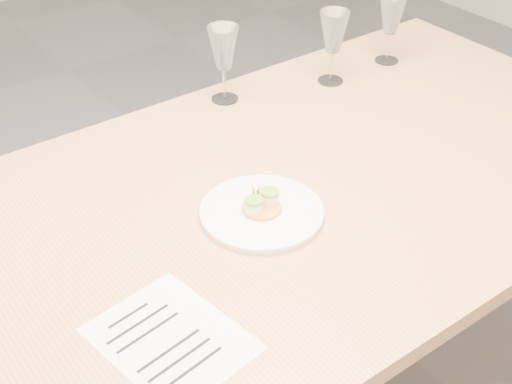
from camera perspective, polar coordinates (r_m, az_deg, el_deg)
dining_table at (r=1.51m, az=-4.90°, el=-4.81°), size 2.40×1.00×0.75m
dinner_plate at (r=1.49m, az=0.47°, el=-1.56°), size 0.26×0.26×0.07m
recipe_sheet at (r=1.25m, az=-6.87°, el=-11.59°), size 0.24×0.29×0.00m
wine_glass_1 at (r=1.86m, az=-2.62°, el=11.31°), size 0.08×0.08×0.21m
wine_glass_2 at (r=1.97m, az=6.22°, el=12.50°), size 0.08×0.08×0.20m
wine_glass_3 at (r=2.12m, az=10.79°, el=13.65°), size 0.08×0.08×0.20m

